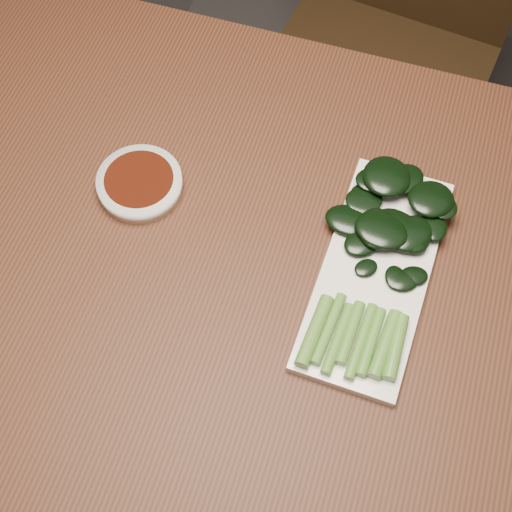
% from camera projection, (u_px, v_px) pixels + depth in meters
% --- Properties ---
extents(ground, '(6.00, 6.00, 0.00)m').
position_uv_depth(ground, '(243.00, 409.00, 1.61)').
color(ground, '#302D2D').
rests_on(ground, ground).
extents(table, '(1.40, 0.80, 0.75)m').
position_uv_depth(table, '(235.00, 275.00, 1.02)').
color(table, '#402012').
rests_on(table, ground).
extents(chair_far, '(0.50, 0.50, 0.89)m').
position_uv_depth(chair_far, '(388.00, 38.00, 1.49)').
color(chair_far, black).
rests_on(chair_far, ground).
extents(sauce_bowl, '(0.12, 0.12, 0.03)m').
position_uv_depth(sauce_bowl, '(140.00, 184.00, 0.99)').
color(sauce_bowl, white).
rests_on(sauce_bowl, table).
extents(serving_plate, '(0.15, 0.33, 0.01)m').
position_uv_depth(serving_plate, '(375.00, 273.00, 0.93)').
color(serving_plate, white).
rests_on(serving_plate, table).
extents(gai_lan, '(0.18, 0.34, 0.03)m').
position_uv_depth(gai_lan, '(384.00, 245.00, 0.93)').
color(gai_lan, '#50842D').
rests_on(gai_lan, serving_plate).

